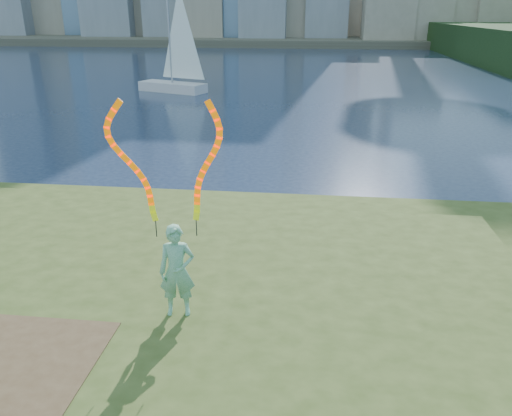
# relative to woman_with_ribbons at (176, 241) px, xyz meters

# --- Properties ---
(ground) EXTENTS (320.00, 320.00, 0.00)m
(ground) POSITION_rel_woman_with_ribbons_xyz_m (-0.32, 1.23, -2.20)
(ground) COLOR #17233B
(ground) RESTS_ON ground
(grassy_knoll) EXTENTS (20.00, 18.00, 0.80)m
(grassy_knoll) POSITION_rel_woman_with_ribbons_xyz_m (-0.32, -1.06, -1.86)
(grassy_knoll) COLOR #354318
(grassy_knoll) RESTS_ON ground
(far_shore) EXTENTS (320.00, 40.00, 1.20)m
(far_shore) POSITION_rel_woman_with_ribbons_xyz_m (-0.32, 96.23, -1.60)
(far_shore) COLOR #494435
(far_shore) RESTS_ON ground
(woman_with_ribbons) EXTENTS (2.04, 0.56, 4.06)m
(woman_with_ribbons) POSITION_rel_woman_with_ribbons_xyz_m (0.00, 0.00, 0.00)
(woman_with_ribbons) COLOR #147840
(woman_with_ribbons) RESTS_ON grassy_knoll
(sailboat) EXTENTS (5.55, 3.57, 8.54)m
(sailboat) POSITION_rel_woman_with_ribbons_xyz_m (-8.28, 30.07, -0.73)
(sailboat) COLOR silver
(sailboat) RESTS_ON ground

